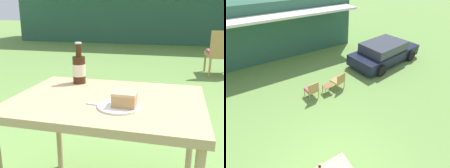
# 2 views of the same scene
# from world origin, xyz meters

# --- Properties ---
(wicker_chair_cushioned) EXTENTS (0.55, 0.58, 0.82)m
(wicker_chair_cushioned) POSITION_xyz_m (1.10, 3.77, 0.44)
(wicker_chair_cushioned) COLOR #B2844C
(wicker_chair_cushioned) RESTS_ON ground_plane
(patio_table) EXTENTS (0.99, 0.73, 0.69)m
(patio_table) POSITION_xyz_m (0.00, 0.00, 0.63)
(patio_table) COLOR tan
(patio_table) RESTS_ON ground_plane
(cake_on_plate) EXTENTS (0.21, 0.21, 0.08)m
(cake_on_plate) POSITION_xyz_m (0.11, -0.12, 0.72)
(cake_on_plate) COLOR white
(cake_on_plate) RESTS_ON patio_table
(cola_bottle_near) EXTENTS (0.08, 0.08, 0.26)m
(cola_bottle_near) POSITION_xyz_m (-0.25, 0.25, 0.79)
(cola_bottle_near) COLOR #381E0F
(cola_bottle_near) RESTS_ON patio_table
(fork) EXTENTS (0.20, 0.03, 0.01)m
(fork) POSITION_xyz_m (0.02, -0.13, 0.70)
(fork) COLOR silver
(fork) RESTS_ON patio_table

